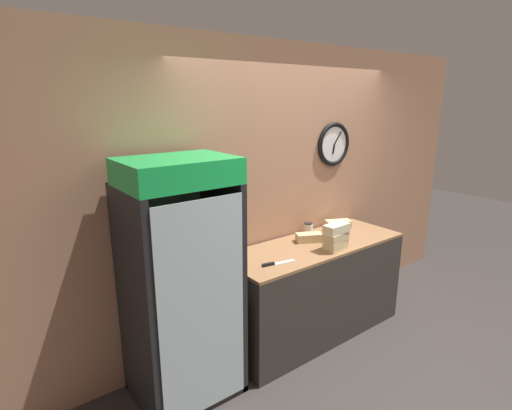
{
  "coord_description": "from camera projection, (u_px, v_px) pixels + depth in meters",
  "views": [
    {
      "loc": [
        -2.54,
        -1.54,
        2.21
      ],
      "look_at": [
        -0.64,
        0.93,
        1.37
      ],
      "focal_mm": 28.0,
      "sensor_mm": 36.0,
      "label": 1
    }
  ],
  "objects": [
    {
      "name": "wall_back",
      "position": [
        290.0,
        190.0,
        3.86
      ],
      "size": [
        5.2,
        0.1,
        2.7
      ],
      "color": "#AD7A5B",
      "rests_on": "ground_plane"
    },
    {
      "name": "chefs_knife",
      "position": [
        274.0,
        264.0,
        3.22
      ],
      "size": [
        0.3,
        0.08,
        0.02
      ],
      "color": "silver",
      "rests_on": "prep_counter"
    },
    {
      "name": "condiment_jar",
      "position": [
        308.0,
        228.0,
        3.96
      ],
      "size": [
        0.09,
        0.09,
        0.11
      ],
      "color": "silver",
      "rests_on": "prep_counter"
    },
    {
      "name": "prep_counter",
      "position": [
        313.0,
        289.0,
        3.8
      ],
      "size": [
        1.81,
        0.65,
        0.91
      ],
      "color": "#332D28",
      "rests_on": "ground_plane"
    },
    {
      "name": "beverage_cooler",
      "position": [
        178.0,
        270.0,
        2.91
      ],
      "size": [
        0.75,
        0.63,
        1.83
      ],
      "color": "black",
      "rests_on": "ground_plane"
    },
    {
      "name": "sandwich_stack_bottom",
      "position": [
        336.0,
        245.0,
        3.54
      ],
      "size": [
        0.26,
        0.15,
        0.08
      ],
      "color": "tan",
      "rests_on": "prep_counter"
    },
    {
      "name": "sandwich_stack_middle",
      "position": [
        336.0,
        237.0,
        3.52
      ],
      "size": [
        0.26,
        0.15,
        0.08
      ],
      "color": "tan",
      "rests_on": "sandwich_stack_bottom"
    },
    {
      "name": "sandwich_flat_left",
      "position": [
        309.0,
        238.0,
        3.73
      ],
      "size": [
        0.27,
        0.21,
        0.08
      ],
      "color": "tan",
      "rests_on": "prep_counter"
    },
    {
      "name": "ground_plane",
      "position": [
        388.0,
        379.0,
        3.25
      ],
      "size": [
        14.0,
        14.0,
        0.0
      ],
      "primitive_type": "plane",
      "color": "#383330"
    },
    {
      "name": "sandwich_flat_right",
      "position": [
        338.0,
        224.0,
        4.14
      ],
      "size": [
        0.28,
        0.22,
        0.08
      ],
      "color": "beige",
      "rests_on": "prep_counter"
    },
    {
      "name": "sandwich_stack_top",
      "position": [
        337.0,
        228.0,
        3.5
      ],
      "size": [
        0.25,
        0.13,
        0.08
      ],
      "color": "beige",
      "rests_on": "sandwich_stack_middle"
    }
  ]
}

